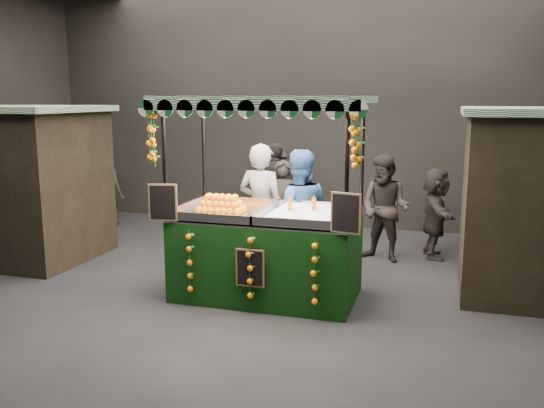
% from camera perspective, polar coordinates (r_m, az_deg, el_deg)
% --- Properties ---
extents(ground, '(12.00, 12.00, 0.00)m').
position_cam_1_polar(ground, '(8.02, -4.08, -9.44)').
color(ground, black).
rests_on(ground, ground).
extents(market_hall, '(12.10, 10.10, 5.05)m').
position_cam_1_polar(market_hall, '(7.57, -4.43, 15.40)').
color(market_hall, black).
rests_on(market_hall, ground).
extents(neighbour_stall_left, '(3.00, 2.20, 2.60)m').
position_cam_1_polar(neighbour_stall_left, '(10.83, -24.45, 2.00)').
color(neighbour_stall_left, black).
rests_on(neighbour_stall_left, ground).
extents(juice_stall, '(2.84, 1.67, 2.75)m').
position_cam_1_polar(juice_stall, '(7.86, -0.52, -3.32)').
color(juice_stall, black).
rests_on(juice_stall, ground).
extents(vendor_grey, '(0.81, 0.59, 2.05)m').
position_cam_1_polar(vendor_grey, '(8.87, -1.08, -0.59)').
color(vendor_grey, slate).
rests_on(vendor_grey, ground).
extents(vendor_blue, '(1.15, 1.01, 1.98)m').
position_cam_1_polar(vendor_blue, '(8.67, 2.60, -1.11)').
color(vendor_blue, navy).
rests_on(vendor_blue, ground).
extents(shopper_0, '(0.63, 0.44, 1.66)m').
position_cam_1_polar(shopper_0, '(10.09, 1.09, -0.36)').
color(shopper_0, '#2B2723').
rests_on(shopper_0, ground).
extents(shopper_1, '(1.06, 0.95, 1.80)m').
position_cam_1_polar(shopper_1, '(9.82, 11.13, -0.44)').
color(shopper_1, black).
rests_on(shopper_1, ground).
extents(shopper_2, '(1.19, 0.98, 1.89)m').
position_cam_1_polar(shopper_2, '(11.01, 0.34, 1.16)').
color(shopper_2, '#2D2724').
rests_on(shopper_2, ground).
extents(shopper_3, '(1.14, 1.33, 1.79)m').
position_cam_1_polar(shopper_3, '(11.94, 0.26, 1.64)').
color(shopper_3, black).
rests_on(shopper_3, ground).
extents(shopper_4, '(0.89, 0.60, 1.80)m').
position_cam_1_polar(shopper_4, '(12.84, -16.45, 1.86)').
color(shopper_4, '#2B2723').
rests_on(shopper_4, ground).
extents(shopper_5, '(0.66, 1.49, 1.55)m').
position_cam_1_polar(shopper_5, '(10.27, 15.88, -0.88)').
color(shopper_5, '#2D2724').
rests_on(shopper_5, ground).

